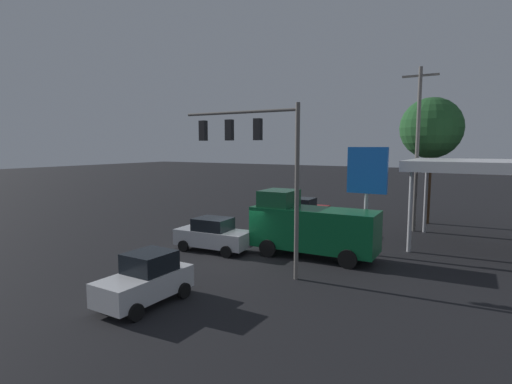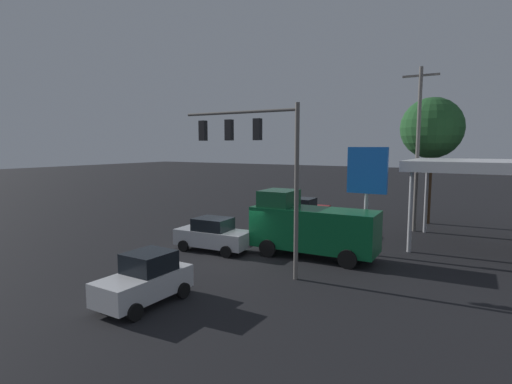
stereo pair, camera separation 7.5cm
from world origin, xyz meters
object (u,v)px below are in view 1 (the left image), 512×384
(pickup_parked, at_px, (304,215))
(price_sign, at_px, (367,177))
(utility_pole, at_px, (417,146))
(street_tree, at_px, (431,128))
(hatchback_crossing, at_px, (146,280))
(sedan_far, at_px, (213,235))
(delivery_truck, at_px, (311,226))
(traffic_signal_assembly, at_px, (255,150))

(pickup_parked, bearing_deg, price_sign, 50.69)
(utility_pole, distance_m, pickup_parked, 9.20)
(price_sign, height_order, street_tree, street_tree)
(hatchback_crossing, relative_size, street_tree, 0.39)
(pickup_parked, bearing_deg, utility_pole, 115.84)
(sedan_far, relative_size, hatchback_crossing, 1.18)
(pickup_parked, bearing_deg, delivery_truck, 25.07)
(traffic_signal_assembly, xyz_separation_m, price_sign, (-3.72, -5.79, -1.47))
(traffic_signal_assembly, distance_m, pickup_parked, 11.41)
(traffic_signal_assembly, bearing_deg, street_tree, -107.46)
(utility_pole, xyz_separation_m, pickup_parked, (6.93, 3.53, -4.91))
(pickup_parked, relative_size, delivery_truck, 0.76)
(sedan_far, bearing_deg, street_tree, -125.83)
(utility_pole, relative_size, street_tree, 1.18)
(delivery_truck, bearing_deg, traffic_signal_assembly, 69.51)
(delivery_truck, bearing_deg, price_sign, -142.74)
(pickup_parked, height_order, delivery_truck, delivery_truck)
(utility_pole, xyz_separation_m, street_tree, (-0.41, -3.55, 1.37))
(price_sign, xyz_separation_m, delivery_truck, (2.45, 2.01, -2.68))
(traffic_signal_assembly, distance_m, street_tree, 18.19)
(traffic_signal_assembly, relative_size, street_tree, 0.81)
(sedan_far, bearing_deg, utility_pole, -131.78)
(price_sign, distance_m, street_tree, 12.01)
(traffic_signal_assembly, xyz_separation_m, hatchback_crossing, (1.62, 5.53, -4.90))
(pickup_parked, height_order, street_tree, street_tree)
(price_sign, bearing_deg, hatchback_crossing, 64.74)
(pickup_parked, bearing_deg, hatchback_crossing, -0.12)
(traffic_signal_assembly, xyz_separation_m, street_tree, (-5.44, -17.29, 1.54))
(traffic_signal_assembly, bearing_deg, delivery_truck, -108.44)
(utility_pole, bearing_deg, hatchback_crossing, 70.95)
(delivery_truck, bearing_deg, hatchback_crossing, 70.73)
(price_sign, bearing_deg, traffic_signal_assembly, 57.32)
(utility_pole, xyz_separation_m, sedan_far, (9.09, 11.67, -5.07))
(price_sign, xyz_separation_m, pickup_parked, (5.62, -4.42, -3.27))
(street_tree, bearing_deg, sedan_far, 58.04)
(utility_pole, height_order, sedan_far, utility_pole)
(delivery_truck, bearing_deg, pickup_parked, -65.84)
(pickup_parked, xyz_separation_m, delivery_truck, (-3.16, 6.43, 0.58))
(hatchback_crossing, relative_size, delivery_truck, 0.56)
(hatchback_crossing, xyz_separation_m, street_tree, (-7.06, -22.82, 6.44))
(sedan_far, xyz_separation_m, delivery_truck, (-5.32, -1.72, 0.74))
(street_tree, bearing_deg, delivery_truck, 72.82)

